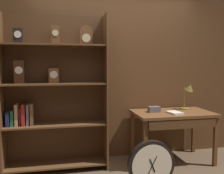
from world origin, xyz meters
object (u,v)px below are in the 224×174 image
(workbench, at_px, (173,118))
(open_repair_manual, at_px, (175,113))
(bookshelf, at_px, (53,93))
(toolbox_small, at_px, (154,109))
(desk_lamp, at_px, (188,93))
(round_clock_large, at_px, (151,166))

(workbench, height_order, open_repair_manual, open_repair_manual)
(bookshelf, height_order, toolbox_small, bookshelf)
(desk_lamp, distance_m, round_clock_large, 1.48)
(workbench, distance_m, desk_lamp, 0.50)
(toolbox_small, height_order, round_clock_large, toolbox_small)
(desk_lamp, bearing_deg, open_repair_manual, -144.07)
(bookshelf, distance_m, workbench, 1.77)
(workbench, relative_size, open_repair_manual, 5.22)
(open_repair_manual, relative_size, round_clock_large, 0.37)
(bookshelf, relative_size, workbench, 1.85)
(bookshelf, distance_m, desk_lamp, 2.04)
(desk_lamp, bearing_deg, bookshelf, -178.36)
(toolbox_small, xyz_separation_m, round_clock_large, (-0.35, -0.82, -0.49))
(bookshelf, bearing_deg, desk_lamp, 1.64)
(workbench, xyz_separation_m, round_clock_large, (-0.62, -0.75, -0.36))
(bookshelf, bearing_deg, open_repair_manual, -6.48)
(bookshelf, relative_size, toolbox_small, 12.66)
(desk_lamp, xyz_separation_m, round_clock_large, (-0.94, -0.90, -0.72))
(workbench, xyz_separation_m, toolbox_small, (-0.27, 0.07, 0.13))
(bookshelf, distance_m, toolbox_small, 1.47)
(workbench, distance_m, open_repair_manual, 0.14)
(desk_lamp, bearing_deg, toolbox_small, -171.93)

